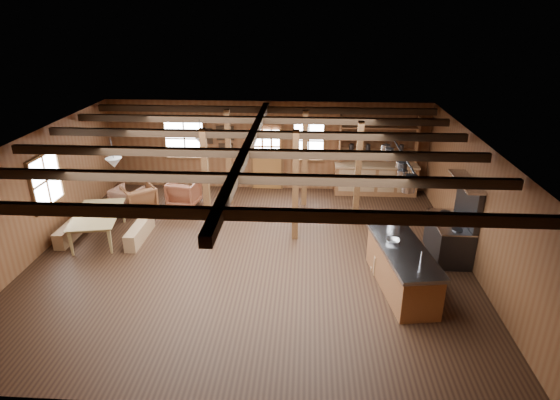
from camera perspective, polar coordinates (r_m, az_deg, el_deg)
name	(u,v)px	position (r m, az deg, el deg)	size (l,w,h in m)	color
room	(250,201)	(10.52, -3.73, -0.17)	(10.04, 9.04, 2.84)	black
ceiling_joists	(249,144)	(10.26, -3.79, 6.82)	(9.80, 8.82, 0.18)	black
timber_posts	(279,172)	(12.41, -0.17, 3.49)	(3.95, 2.35, 2.80)	#432113
back_door	(267,162)	(14.85, -1.59, 4.63)	(1.02, 0.08, 2.15)	brown
window_back_left	(184,139)	(15.10, -11.57, 7.34)	(1.32, 0.06, 1.32)	white
window_back_right	(309,141)	(14.60, 3.52, 7.23)	(1.02, 0.06, 1.32)	white
window_left	(46,181)	(12.50, -26.66, 2.12)	(0.14, 1.24, 1.32)	white
notice_boards	(219,138)	(14.84, -7.44, 7.50)	(1.08, 0.03, 0.90)	silver
back_counter	(376,175)	(14.81, 11.58, 2.97)	(2.55, 0.60, 2.45)	brown
pendant_lamps	(161,150)	(11.64, -14.34, 5.88)	(1.86, 2.36, 0.66)	#2C2C2E
pot_rack	(399,164)	(10.54, 14.34, 4.27)	(0.41, 3.00, 0.46)	#2C2C2E
kitchen_island	(402,268)	(10.04, 14.63, -8.01)	(1.24, 2.60, 1.20)	brown
step_stool	(383,264)	(10.62, 12.49, -7.59)	(0.49, 0.35, 0.44)	#9B6E46
commercial_range	(452,232)	(11.55, 20.19, -3.70)	(0.79, 1.54, 1.90)	#2C2C2E
dining_table	(100,226)	(12.63, -21.06, -2.94)	(1.93, 1.08, 0.68)	olive
bench_wall	(72,230)	(13.01, -23.99, -3.32)	(0.28, 1.49, 0.41)	#9B6E46
bench_aisle	(140,231)	(12.31, -16.72, -3.69)	(0.28, 1.51, 0.42)	#9B6E46
armchair_a	(139,199)	(13.86, -16.77, 0.12)	(0.82, 0.85, 0.77)	brown
armchair_b	(184,193)	(14.00, -11.64, 0.85)	(0.81, 0.84, 0.76)	brown
armchair_c	(128,199)	(14.08, -18.07, 0.15)	(0.75, 0.77, 0.70)	brown
counter_pot	(394,223)	(10.65, 13.73, -2.73)	(0.28, 0.28, 0.17)	#AFB1B6
bowl	(393,241)	(9.97, 13.59, -4.86)	(0.28, 0.28, 0.07)	silver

